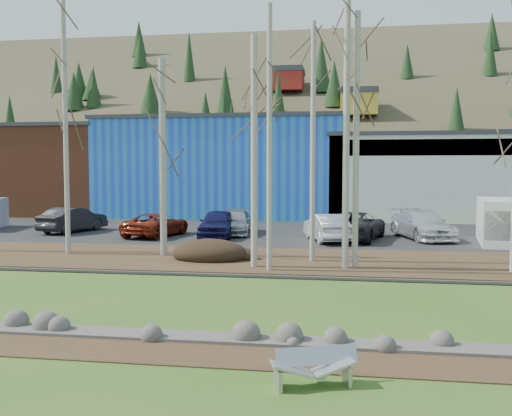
% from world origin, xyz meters
% --- Properties ---
extents(ground, '(200.00, 200.00, 0.00)m').
position_xyz_m(ground, '(0.00, 0.00, 0.00)').
color(ground, '#345718').
rests_on(ground, ground).
extents(dirt_strip, '(80.00, 1.80, 0.03)m').
position_xyz_m(dirt_strip, '(0.00, 2.10, 0.01)').
color(dirt_strip, '#382616').
rests_on(dirt_strip, ground).
extents(near_bank_rocks, '(80.00, 0.80, 0.50)m').
position_xyz_m(near_bank_rocks, '(0.00, 3.10, 0.00)').
color(near_bank_rocks, '#47423D').
rests_on(near_bank_rocks, ground).
extents(river, '(80.00, 8.00, 0.90)m').
position_xyz_m(river, '(0.00, 7.20, 0.00)').
color(river, '#131E30').
rests_on(river, ground).
extents(far_bank_rocks, '(80.00, 0.80, 0.46)m').
position_xyz_m(far_bank_rocks, '(0.00, 11.30, 0.00)').
color(far_bank_rocks, '#47423D').
rests_on(far_bank_rocks, ground).
extents(far_bank, '(80.00, 7.00, 0.15)m').
position_xyz_m(far_bank, '(0.00, 14.50, 0.07)').
color(far_bank, '#382616').
rests_on(far_bank, ground).
extents(parking_lot, '(80.00, 14.00, 0.14)m').
position_xyz_m(parking_lot, '(0.00, 25.00, 0.07)').
color(parking_lot, black).
rests_on(parking_lot, ground).
extents(building_brick, '(16.32, 12.24, 7.80)m').
position_xyz_m(building_brick, '(-24.00, 39.00, 3.91)').
color(building_brick, brown).
rests_on(building_brick, ground).
extents(building_blue, '(20.40, 12.24, 8.30)m').
position_xyz_m(building_blue, '(-6.00, 39.00, 4.16)').
color(building_blue, '#287DC8').
rests_on(building_blue, ground).
extents(building_white, '(18.36, 12.24, 6.80)m').
position_xyz_m(building_white, '(12.00, 38.98, 3.41)').
color(building_white, silver).
rests_on(building_white, ground).
extents(hillside, '(160.00, 72.00, 35.00)m').
position_xyz_m(hillside, '(0.00, 84.00, 17.50)').
color(hillside, '#352F1F').
rests_on(hillside, ground).
extents(bench_damaged, '(1.66, 0.99, 0.70)m').
position_xyz_m(bench_damaged, '(3.61, 0.64, 0.36)').
color(bench_damaged, '#A5A7A9').
rests_on(bench_damaged, ground).
extents(seagull, '(0.38, 0.19, 0.28)m').
position_xyz_m(seagull, '(3.71, 0.79, 0.16)').
color(seagull, gold).
rests_on(seagull, ground).
extents(dirt_mound, '(3.28, 2.32, 0.64)m').
position_xyz_m(dirt_mound, '(-1.61, 14.04, 0.47)').
color(dirt_mound, black).
rests_on(dirt_mound, far_bank).
extents(birch_1, '(0.23, 0.23, 12.13)m').
position_xyz_m(birch_1, '(-8.45, 14.61, 6.21)').
color(birch_1, '#B6B0A5').
rests_on(birch_1, far_bank).
extents(birch_2, '(0.31, 0.31, 8.83)m').
position_xyz_m(birch_2, '(-3.95, 14.88, 4.57)').
color(birch_2, '#B6B0A5').
rests_on(birch_2, far_bank).
extents(birch_3, '(0.26, 0.26, 9.18)m').
position_xyz_m(birch_3, '(0.59, 12.52, 4.74)').
color(birch_3, '#B6B0A5').
rests_on(birch_3, far_bank).
extents(birch_4, '(0.22, 0.22, 10.03)m').
position_xyz_m(birch_4, '(2.82, 14.29, 5.17)').
color(birch_4, '#B6B0A5').
rests_on(birch_4, far_bank).
extents(birch_5, '(0.20, 0.20, 10.13)m').
position_xyz_m(birch_5, '(1.30, 11.81, 5.21)').
color(birch_5, '#B6B0A5').
rests_on(birch_5, far_bank).
extents(birch_6, '(0.26, 0.26, 10.61)m').
position_xyz_m(birch_6, '(4.20, 12.71, 5.46)').
color(birch_6, '#B6B0A5').
rests_on(birch_6, far_bank).
extents(birch_7, '(0.25, 0.25, 10.00)m').
position_xyz_m(birch_7, '(4.58, 12.92, 5.15)').
color(birch_7, '#B6B0A5').
rests_on(birch_7, far_bank).
extents(car_0, '(2.86, 4.95, 1.54)m').
position_xyz_m(car_0, '(-12.46, 23.10, 0.91)').
color(car_0, black).
rests_on(car_0, parking_lot).
extents(car_1, '(3.18, 5.19, 1.34)m').
position_xyz_m(car_1, '(-6.63, 21.80, 0.81)').
color(car_1, maroon).
rests_on(car_1, parking_lot).
extents(car_2, '(2.40, 5.00, 1.41)m').
position_xyz_m(car_2, '(-2.35, 23.61, 0.84)').
color(car_2, '#919699').
rests_on(car_2, parking_lot).
extents(car_3, '(2.25, 4.77, 1.58)m').
position_xyz_m(car_3, '(-3.01, 21.87, 0.93)').
color(car_3, '#181645').
rests_on(car_3, parking_lot).
extents(car_4, '(2.81, 4.77, 1.48)m').
position_xyz_m(car_4, '(3.20, 21.05, 0.88)').
color(car_4, silver).
rests_on(car_4, parking_lot).
extents(car_5, '(3.86, 6.07, 1.56)m').
position_xyz_m(car_5, '(4.75, 21.98, 0.92)').
color(car_5, '#242426').
rests_on(car_5, parking_lot).
extents(car_6, '(3.68, 5.86, 1.58)m').
position_xyz_m(car_6, '(8.48, 22.91, 0.93)').
color(car_6, silver).
rests_on(car_6, parking_lot).
extents(van_white, '(3.01, 5.59, 2.32)m').
position_xyz_m(van_white, '(12.32, 21.34, 1.30)').
color(van_white, white).
rests_on(van_white, parking_lot).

